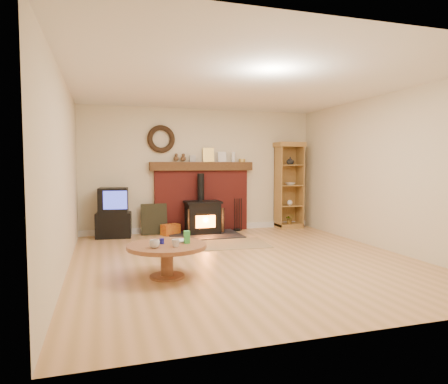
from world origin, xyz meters
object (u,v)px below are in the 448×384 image
object	(u,v)px
tv_unit	(114,214)
coffee_table	(167,250)
wood_stove	(203,218)
curio_cabinet	(288,185)

from	to	relation	value
tv_unit	coffee_table	distance (m)	3.14
wood_stove	coffee_table	xyz separation A→B (m)	(-1.18, -2.89, 0.02)
curio_cabinet	wood_stove	bearing A→B (deg)	-172.10
curio_cabinet	coffee_table	distance (m)	4.57
tv_unit	curio_cabinet	world-z (taller)	curio_cabinet
tv_unit	curio_cabinet	distance (m)	3.83
tv_unit	coffee_table	bearing A→B (deg)	-79.57
coffee_table	wood_stove	bearing A→B (deg)	67.69
wood_stove	curio_cabinet	world-z (taller)	curio_cabinet
curio_cabinet	coffee_table	xyz separation A→B (m)	(-3.23, -3.17, -0.61)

